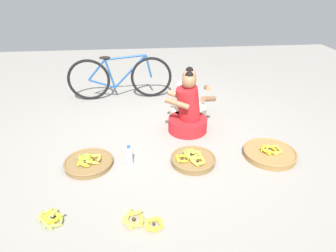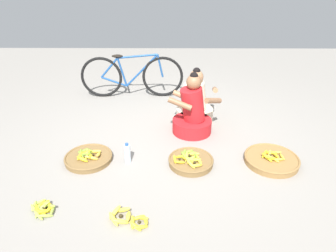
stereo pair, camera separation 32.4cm
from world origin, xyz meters
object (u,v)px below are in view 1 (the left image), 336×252
Objects in this scene: bicycle_leaning at (120,78)px; loose_bananas_back_left at (51,218)px; loose_bananas_back_right at (142,221)px; banana_basket_back_center at (89,162)px; water_bottle at (129,156)px; vendor_woman_front at (188,113)px; vendor_woman_behind at (188,103)px; banana_basket_mid_left at (270,153)px; banana_basket_mid_right at (193,159)px.

loose_bananas_back_left is (-0.51, -2.73, -0.33)m from bicycle_leaning.
loose_bananas_back_right is at bearing -8.73° from loose_bananas_back_left.
water_bottle is at bearing -3.61° from banana_basket_back_center.
vendor_woman_front is 1.53× the size of banana_basket_back_center.
banana_basket_mid_left is at bearing -53.07° from vendor_woman_behind.
banana_basket_back_center is 2.06× the size of loose_bananas_back_left.
bicycle_leaning is 6.51× the size of loose_bananas_back_left.
loose_bananas_back_left is at bearing -161.53° from banana_basket_mid_left.
loose_bananas_back_right is at bearing -112.26° from vendor_woman_front.
loose_bananas_back_right is (-1.51, -0.89, -0.01)m from banana_basket_mid_left.
vendor_woman_front is 1.36× the size of banana_basket_mid_left.
banana_basket_mid_left reaches higher than banana_basket_back_center.
loose_bananas_back_right is (-0.66, -1.60, -0.24)m from vendor_woman_front.
banana_basket_mid_left is at bearing 2.47° from banana_basket_mid_right.
vendor_woman_front reaches higher than loose_bananas_back_right.
banana_basket_back_center is at bearing 121.87° from loose_bananas_back_right.
banana_basket_mid_left is (0.85, -0.71, -0.22)m from vendor_woman_front.
banana_basket_mid_right is 1.04m from loose_bananas_back_right.
loose_bananas_back_left is 0.70× the size of loose_bananas_back_right.
loose_bananas_back_left is 1.02m from water_bottle.
banana_basket_back_center is 1.07× the size of banana_basket_mid_right.
water_bottle reaches higher than banana_basket_mid_left.
vendor_woman_front is 1.56m from bicycle_leaning.
banana_basket_mid_right reaches higher than banana_basket_mid_left.
vendor_woman_behind is 3.17× the size of water_bottle.
vendor_woman_front is at bearing 140.13° from banana_basket_mid_left.
water_bottle is at bearing -137.05° from vendor_woman_front.
bicycle_leaning reaches higher than banana_basket_mid_right.
banana_basket_back_center is at bearing 74.43° from loose_bananas_back_left.
banana_basket_mid_right is 0.83× the size of banana_basket_mid_left.
vendor_woman_behind reaches higher than banana_basket_back_center.
banana_basket_mid_right is at bearing 54.97° from loose_bananas_back_right.
vendor_woman_behind is 1.12m from banana_basket_mid_right.
vendor_woman_front reaches higher than water_bottle.
water_bottle reaches higher than banana_basket_back_center.
loose_bananas_back_left is at bearing -134.30° from vendor_woman_front.
water_bottle is at bearing -128.14° from vendor_woman_behind.
banana_basket_mid_left is at bearing -0.69° from banana_basket_back_center.
banana_basket_mid_left is at bearing -47.62° from bicycle_leaning.
vendor_woman_behind is 1.33m from banana_basket_mid_left.
banana_basket_mid_left is 2.32× the size of loose_bananas_back_left.
loose_bananas_back_left is at bearing -105.57° from banana_basket_back_center.
water_bottle is (0.16, -1.96, -0.24)m from bicycle_leaning.
banana_basket_mid_right is at bearing -3.17° from banana_basket_back_center.
banana_basket_mid_left is at bearing 0.13° from water_bottle.
bicycle_leaning is at bearing 81.44° from banana_basket_back_center.
banana_basket_mid_left is 1.75m from loose_bananas_back_right.
vendor_woman_front reaches higher than banana_basket_mid_right.
banana_basket_mid_left is (2.08, -0.03, 0.00)m from banana_basket_back_center.
loose_bananas_back_right is (0.79, -0.12, 0.00)m from loose_bananas_back_left.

